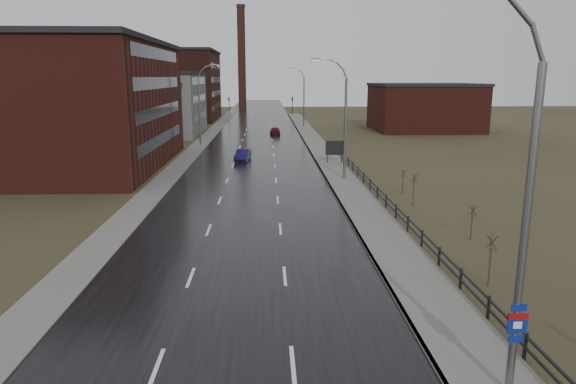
{
  "coord_description": "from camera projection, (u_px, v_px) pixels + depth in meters",
  "views": [
    {
      "loc": [
        1.49,
        -11.68,
        9.62
      ],
      "look_at": [
        2.7,
        17.75,
        3.0
      ],
      "focal_mm": 32.0,
      "sensor_mm": 36.0,
      "label": 1
    }
  ],
  "objects": [
    {
      "name": "warehouse_mid",
      "position": [
        153.0,
        103.0,
        87.59
      ],
      "size": [
        16.32,
        20.4,
        10.5
      ],
      "color": "slate",
      "rests_on": "ground"
    },
    {
      "name": "shrub_d",
      "position": [
        472.0,
        222.0,
        30.7
      ],
      "size": [
        0.52,
        0.54,
        2.17
      ],
      "color": "#382D23",
      "rests_on": "ground"
    },
    {
      "name": "building_right",
      "position": [
        424.0,
        107.0,
        93.65
      ],
      "size": [
        18.36,
        16.32,
        8.5
      ],
      "color": "#471914",
      "rests_on": "ground"
    },
    {
      "name": "streetlight_right_far",
      "position": [
        302.0,
        97.0,
        100.23
      ],
      "size": [
        3.36,
        0.28,
        11.35
      ],
      "color": "slate",
      "rests_on": "ground"
    },
    {
      "name": "car_near",
      "position": [
        243.0,
        156.0,
        59.7
      ],
      "size": [
        1.93,
        4.19,
        1.33
      ],
      "primitive_type": "imported",
      "rotation": [
        0.0,
        0.0,
        -0.13
      ],
      "color": "#120E46",
      "rests_on": "ground"
    },
    {
      "name": "road",
      "position": [
        256.0,
        147.0,
        71.92
      ],
      "size": [
        14.0,
        300.0,
        0.06
      ],
      "primitive_type": "cube",
      "color": "black",
      "rests_on": "ground"
    },
    {
      "name": "traffic_light_left",
      "position": [
        229.0,
        97.0,
        129.08
      ],
      "size": [
        0.58,
        2.73,
        5.3
      ],
      "color": "black",
      "rests_on": "ground"
    },
    {
      "name": "traffic_light_right",
      "position": [
        292.0,
        97.0,
        129.72
      ],
      "size": [
        0.58,
        2.73,
        5.3
      ],
      "color": "black",
      "rests_on": "ground"
    },
    {
      "name": "sidewalk_right",
      "position": [
        343.0,
        181.0,
        47.88
      ],
      "size": [
        3.2,
        180.0,
        0.18
      ],
      "primitive_type": "cube",
      "color": "#595651",
      "rests_on": "ground"
    },
    {
      "name": "curb_right",
      "position": [
        327.0,
        181.0,
        47.82
      ],
      "size": [
        0.16,
        180.0,
        0.18
      ],
      "primitive_type": "cube",
      "color": "slate",
      "rests_on": "ground"
    },
    {
      "name": "shrub_f",
      "position": [
        403.0,
        181.0,
        42.97
      ],
      "size": [
        0.49,
        0.52,
        2.07
      ],
      "color": "#382D23",
      "rests_on": "ground"
    },
    {
      "name": "warehouse_near",
      "position": [
        57.0,
        104.0,
        54.97
      ],
      "size": [
        22.44,
        28.56,
        13.5
      ],
      "color": "#471914",
      "rests_on": "ground"
    },
    {
      "name": "guardrail",
      "position": [
        411.0,
        225.0,
        31.54
      ],
      "size": [
        0.1,
        53.05,
        1.1
      ],
      "color": "black",
      "rests_on": "ground"
    },
    {
      "name": "shrub_c",
      "position": [
        490.0,
        259.0,
        23.92
      ],
      "size": [
        0.59,
        0.62,
        2.5
      ],
      "color": "#382D23",
      "rests_on": "ground"
    },
    {
      "name": "billboard",
      "position": [
        335.0,
        149.0,
        57.54
      ],
      "size": [
        2.11,
        0.17,
        2.65
      ],
      "color": "black",
      "rests_on": "ground"
    },
    {
      "name": "streetlight_main",
      "position": [
        516.0,
        207.0,
        14.39
      ],
      "size": [
        3.91,
        0.29,
        12.11
      ],
      "color": "slate",
      "rests_on": "ground"
    },
    {
      "name": "streetlight_right_mid",
      "position": [
        342.0,
        119.0,
        47.59
      ],
      "size": [
        3.36,
        0.28,
        11.35
      ],
      "color": "slate",
      "rests_on": "ground"
    },
    {
      "name": "sidewalk_left",
      "position": [
        198.0,
        147.0,
        71.58
      ],
      "size": [
        2.4,
        260.0,
        0.12
      ],
      "primitive_type": "cube",
      "color": "#595651",
      "rests_on": "ground"
    },
    {
      "name": "warehouse_far",
      "position": [
        158.0,
        85.0,
        116.09
      ],
      "size": [
        26.52,
        24.48,
        15.5
      ],
      "color": "#331611",
      "rests_on": "ground"
    },
    {
      "name": "shrub_e",
      "position": [
        414.0,
        188.0,
        38.96
      ],
      "size": [
        0.6,
        0.64,
        2.55
      ],
      "color": "#382D23",
      "rests_on": "ground"
    },
    {
      "name": "streetlight_left",
      "position": [
        201.0,
        104.0,
        72.28
      ],
      "size": [
        3.36,
        0.28,
        11.35
      ],
      "color": "slate",
      "rests_on": "ground"
    },
    {
      "name": "car_far",
      "position": [
        275.0,
        131.0,
        87.0
      ],
      "size": [
        1.81,
        4.03,
        1.34
      ],
      "primitive_type": "imported",
      "rotation": [
        0.0,
        0.0,
        3.2
      ],
      "color": "#520D19",
      "rests_on": "ground"
    },
    {
      "name": "smokestack",
      "position": [
        242.0,
        57.0,
        156.02
      ],
      "size": [
        2.7,
        2.7,
        30.7
      ],
      "color": "#331611",
      "rests_on": "ground"
    }
  ]
}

